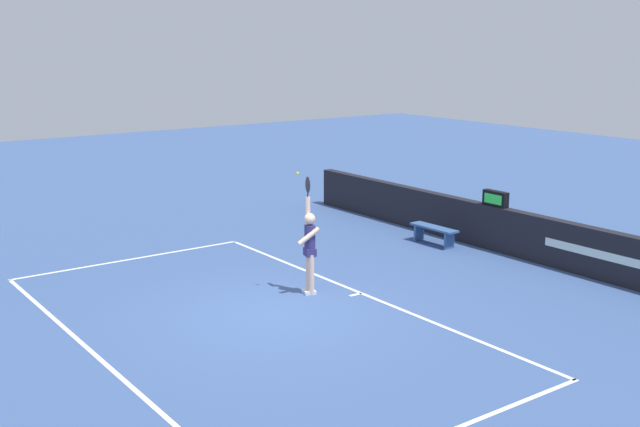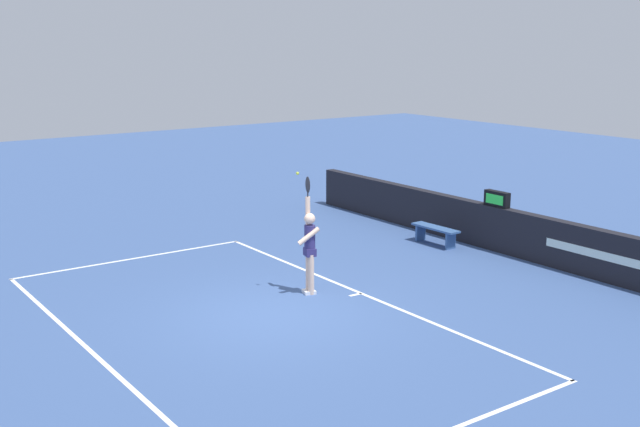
% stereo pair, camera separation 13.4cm
% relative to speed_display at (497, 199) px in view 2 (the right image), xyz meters
% --- Properties ---
extents(ground_plane, '(60.00, 60.00, 0.00)m').
position_rel_speed_display_xyz_m(ground_plane, '(0.75, -6.99, -1.30)').
color(ground_plane, '#395488').
extents(court_lines, '(10.55, 5.71, 0.00)m').
position_rel_speed_display_xyz_m(court_lines, '(0.75, -7.64, -1.30)').
color(court_lines, white).
rests_on(court_lines, ground).
extents(back_wall, '(15.42, 0.29, 1.11)m').
position_rel_speed_display_xyz_m(back_wall, '(0.75, 0.00, -0.74)').
color(back_wall, black).
rests_on(back_wall, ground).
extents(speed_display, '(0.70, 0.19, 0.38)m').
position_rel_speed_display_xyz_m(speed_display, '(0.00, 0.00, 0.00)').
color(speed_display, black).
rests_on(speed_display, back_wall).
extents(tennis_player, '(0.47, 0.49, 2.45)m').
position_rel_speed_display_xyz_m(tennis_player, '(0.12, -5.71, -0.29)').
color(tennis_player, beige).
rests_on(tennis_player, ground).
extents(tennis_ball, '(0.07, 0.07, 0.07)m').
position_rel_speed_display_xyz_m(tennis_ball, '(-0.06, -5.87, 1.21)').
color(tennis_ball, '#C7DB3A').
extents(courtside_bench_near, '(1.42, 0.40, 0.47)m').
position_rel_speed_display_xyz_m(courtside_bench_near, '(-1.23, -0.86, -0.94)').
color(courtside_bench_near, '#36598F').
rests_on(courtside_bench_near, ground).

